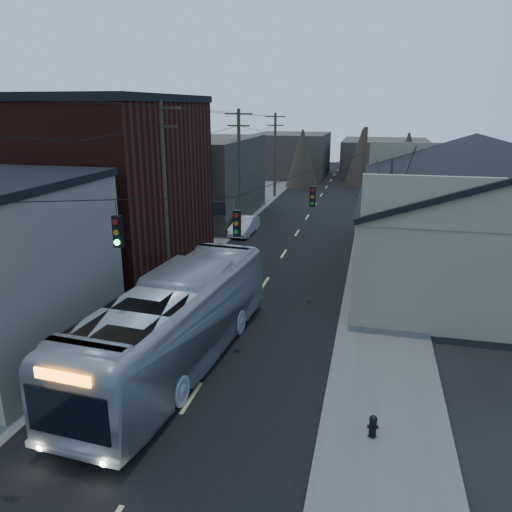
{
  "coord_description": "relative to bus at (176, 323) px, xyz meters",
  "views": [
    {
      "loc": [
        5.65,
        -6.18,
        9.7
      ],
      "look_at": [
        0.55,
        15.43,
        3.0
      ],
      "focal_mm": 35.0,
      "sensor_mm": 36.0,
      "label": 1
    }
  ],
  "objects": [
    {
      "name": "bare_tree",
      "position": [
        7.84,
        9.91,
        1.82
      ],
      "size": [
        0.4,
        0.4,
        7.2
      ],
      "primitive_type": "cone",
      "color": "black",
      "rests_on": "ground"
    },
    {
      "name": "building_far_right",
      "position": [
        8.34,
        59.91,
        0.72
      ],
      "size": [
        12.0,
        14.0,
        5.0
      ],
      "primitive_type": "cube",
      "color": "#342F29",
      "rests_on": "ground"
    },
    {
      "name": "fire_hydrant",
      "position": [
        7.46,
        -2.94,
        -1.28
      ],
      "size": [
        0.34,
        0.24,
        0.71
      ],
      "rotation": [
        0.0,
        0.0,
        0.13
      ],
      "color": "black",
      "rests_on": "sidewalk_right"
    },
    {
      "name": "building_left_far",
      "position": [
        -8.16,
        25.91,
        1.72
      ],
      "size": [
        9.0,
        14.0,
        7.0
      ],
      "primitive_type": "cube",
      "color": "#342F29",
      "rests_on": "ground"
    },
    {
      "name": "sidewalk_left",
      "position": [
        -5.16,
        19.91,
        -1.72
      ],
      "size": [
        4.0,
        110.0,
        0.12
      ],
      "primitive_type": "cube",
      "color": "#474744",
      "rests_on": "ground"
    },
    {
      "name": "building_brick",
      "position": [
        -8.66,
        9.91,
        3.22
      ],
      "size": [
        10.0,
        12.0,
        10.0
      ],
      "primitive_type": "cube",
      "color": "black",
      "rests_on": "ground"
    },
    {
      "name": "sidewalk_right",
      "position": [
        7.84,
        19.91,
        -1.72
      ],
      "size": [
        4.0,
        110.0,
        0.12
      ],
      "primitive_type": "cube",
      "color": "#474744",
      "rests_on": "ground"
    },
    {
      "name": "bus",
      "position": [
        0.0,
        0.0,
        0.0
      ],
      "size": [
        4.05,
        12.99,
        3.56
      ],
      "primitive_type": "imported",
      "rotation": [
        0.0,
        0.0,
        3.06
      ],
      "color": "#9DA2A9",
      "rests_on": "ground"
    },
    {
      "name": "utility_lines",
      "position": [
        -1.77,
        14.06,
        3.17
      ],
      "size": [
        11.24,
        45.28,
        10.5
      ],
      "color": "#382B1E",
      "rests_on": "ground"
    },
    {
      "name": "parked_car",
      "position": [
        -2.66,
        20.58,
        -1.08
      ],
      "size": [
        1.61,
        4.29,
        1.4
      ],
      "primitive_type": "imported",
      "rotation": [
        0.0,
        0.0,
        -0.03
      ],
      "color": "#B7B9BF",
      "rests_on": "ground"
    },
    {
      "name": "building_far_left",
      "position": [
        -4.66,
        54.91,
        1.22
      ],
      "size": [
        10.0,
        12.0,
        6.0
      ],
      "primitive_type": "cube",
      "color": "#342F29",
      "rests_on": "ground"
    },
    {
      "name": "road_surface",
      "position": [
        1.34,
        19.91,
        -1.77
      ],
      "size": [
        9.0,
        110.0,
        0.02
      ],
      "primitive_type": "cube",
      "color": "black",
      "rests_on": "ground"
    },
    {
      "name": "warehouse",
      "position": [
        14.34,
        14.91,
        0.92
      ],
      "size": [
        16.16,
        20.6,
        7.73
      ],
      "color": "#7B6D5A",
      "rests_on": "ground"
    }
  ]
}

